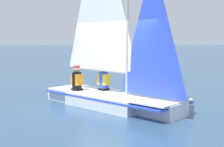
{
  "coord_description": "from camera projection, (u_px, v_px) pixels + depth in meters",
  "views": [
    {
      "loc": [
        0.92,
        9.09,
        1.95
      ],
      "look_at": [
        0.0,
        0.0,
        0.98
      ],
      "focal_mm": 50.0,
      "sensor_mm": 36.0,
      "label": 1
    }
  ],
  "objects": [
    {
      "name": "sailboat_main",
      "position": [
        112.0,
        77.0,
        9.2
      ],
      "size": [
        4.13,
        4.42,
        6.14
      ],
      "rotation": [
        0.0,
        0.0,
        2.28
      ],
      "color": "silver",
      "rests_on": "ground_plane"
    },
    {
      "name": "sailor_helm",
      "position": [
        104.0,
        83.0,
        9.86
      ],
      "size": [
        0.42,
        0.43,
        1.16
      ],
      "rotation": [
        0.0,
        0.0,
        2.28
      ],
      "color": "black",
      "rests_on": "ground_plane"
    },
    {
      "name": "ground_plane",
      "position": [
        112.0,
        106.0,
        9.29
      ],
      "size": [
        260.0,
        260.0,
        0.0
      ],
      "primitive_type": "plane",
      "color": "#2D4C6B"
    },
    {
      "name": "sailor_crew",
      "position": [
        77.0,
        82.0,
        9.82
      ],
      "size": [
        0.42,
        0.43,
        1.16
      ],
      "rotation": [
        0.0,
        0.0,
        2.28
      ],
      "color": "black",
      "rests_on": "ground_plane"
    }
  ]
}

